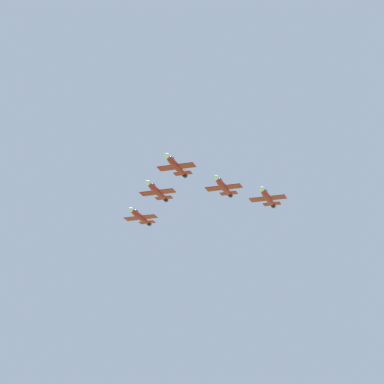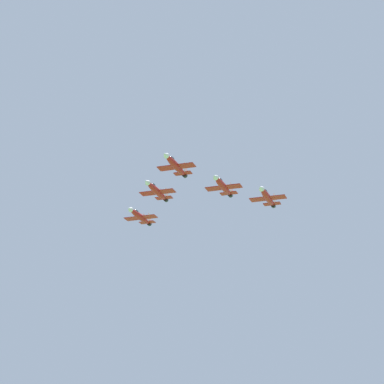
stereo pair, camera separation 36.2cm
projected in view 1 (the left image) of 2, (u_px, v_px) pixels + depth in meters
The scene contains 5 objects.
jet_lead at pixel (176, 165), 214.11m from camera, with size 11.56×16.12×3.75m.
jet_left_wingman at pixel (223, 186), 220.73m from camera, with size 11.49×15.90×3.70m.
jet_right_wingman at pixel (157, 191), 227.17m from camera, with size 11.57×16.03×3.73m.
jet_left_outer at pixel (267, 197), 228.30m from camera, with size 11.83×16.38×3.81m.
jet_right_outer at pixel (140, 216), 239.92m from camera, with size 11.10×15.75×3.64m.
Camera 1 is at (169.86, -145.32, 49.49)m, focal length 71.41 mm.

